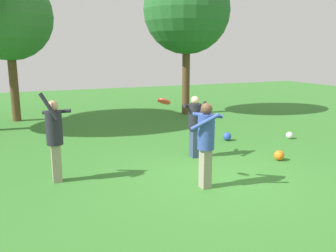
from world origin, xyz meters
The scene contains 10 objects.
ground_plane centered at (0.00, 0.00, 0.00)m, with size 40.00×40.00×0.00m, color #387A2D.
person_thrower centered at (-3.11, 1.22, 1.05)m, with size 0.66×0.65×1.94m.
person_catcher centered at (-0.37, -0.35, 1.04)m, with size 0.76×0.73×1.75m.
person_bystander centered at (0.41, 1.64, 0.96)m, with size 0.73×0.73×1.62m.
frisbee centered at (-1.06, 0.17, 1.75)m, with size 0.36×0.37×0.15m.
ball_blue centered at (2.18, 2.80, 0.13)m, with size 0.26×0.26×0.26m, color blue.
ball_orange centered at (2.28, 0.52, 0.13)m, with size 0.26×0.26×0.26m, color orange.
ball_white centered at (4.14, 2.21, 0.11)m, with size 0.23×0.23×0.23m, color white.
tree_left centered at (-3.82, 8.91, 4.03)m, with size 3.35×3.35×5.73m.
tree_right centered at (3.15, 7.70, 4.43)m, with size 3.68×3.68×6.29m.
Camera 1 is at (-3.80, -6.36, 2.74)m, focal length 37.92 mm.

